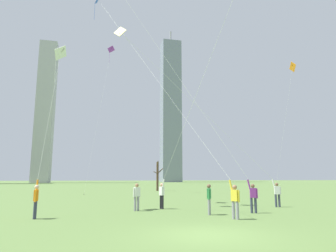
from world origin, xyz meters
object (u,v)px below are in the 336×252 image
(kite_flyer_midfield_left_blue, at_px, (198,145))
(kite_flyer_far_back_white, at_px, (41,167))
(distant_kite_drifting_left_purple, at_px, (109,60))
(bare_tree_leftmost, at_px, (158,175))
(distant_kite_high_overhead_orange, at_px, (292,75))
(kite_flyer_midfield_center_red, at_px, (188,124))
(bystander_far_off_by_trees, at_px, (209,198))
(kite_flyer_midfield_right_green, at_px, (201,117))
(kite_flyer_foreground_left_yellow, at_px, (252,167))
(bystander_strolling_midfield, at_px, (137,195))

(kite_flyer_midfield_left_blue, bearing_deg, kite_flyer_far_back_white, 171.41)
(kite_flyer_far_back_white, bearing_deg, distant_kite_drifting_left_purple, 80.37)
(kite_flyer_midfield_left_blue, xyz_separation_m, distant_kite_drifting_left_purple, (-4.17, 24.67, 14.27))
(distant_kite_drifting_left_purple, bearing_deg, bare_tree_leftmost, 33.99)
(distant_kite_high_overhead_orange, bearing_deg, kite_flyer_far_back_white, -153.13)
(distant_kite_drifting_left_purple, relative_size, distant_kite_high_overhead_orange, 1.33)
(kite_flyer_midfield_center_red, relative_size, distant_kite_drifting_left_purple, 0.86)
(kite_flyer_midfield_left_blue, height_order, bystander_far_off_by_trees, kite_flyer_midfield_left_blue)
(kite_flyer_far_back_white, bearing_deg, kite_flyer_midfield_center_red, 1.94)
(kite_flyer_far_back_white, bearing_deg, kite_flyer_midfield_right_green, 4.23)
(distant_kite_high_overhead_orange, xyz_separation_m, bare_tree_leftmost, (-12.39, 16.48, -11.39))
(kite_flyer_far_back_white, distance_m, distant_kite_drifting_left_purple, 28.35)
(kite_flyer_midfield_left_blue, bearing_deg, bystander_far_off_by_trees, 11.98)
(kite_flyer_midfield_left_blue, distance_m, distant_kite_high_overhead_orange, 23.37)
(kite_flyer_midfield_right_green, relative_size, distant_kite_high_overhead_orange, 1.34)
(kite_flyer_foreground_left_yellow, height_order, bystander_far_off_by_trees, kite_flyer_foreground_left_yellow)
(bystander_far_off_by_trees, bearing_deg, kite_flyer_midfield_left_blue, -168.02)
(kite_flyer_midfield_left_blue, height_order, distant_kite_high_overhead_orange, kite_flyer_midfield_left_blue)
(distant_kite_drifting_left_purple, xyz_separation_m, distant_kite_high_overhead_orange, (20.37, -11.10, -4.29))
(bare_tree_leftmost, bearing_deg, distant_kite_drifting_left_purple, -146.01)
(kite_flyer_midfield_right_green, height_order, bystander_far_off_by_trees, kite_flyer_midfield_right_green)
(kite_flyer_midfield_right_green, bearing_deg, bystander_strolling_midfield, 164.30)
(kite_flyer_foreground_left_yellow, relative_size, bare_tree_leftmost, 2.94)
(distant_kite_drifting_left_purple, xyz_separation_m, bare_tree_leftmost, (7.98, 5.38, -15.67))
(kite_flyer_midfield_center_red, relative_size, kite_flyer_far_back_white, 1.62)
(distant_kite_high_overhead_orange, height_order, bare_tree_leftmost, distant_kite_high_overhead_orange)
(distant_kite_high_overhead_orange, bearing_deg, bystander_strolling_midfield, -151.02)
(kite_flyer_midfield_center_red, bearing_deg, kite_flyer_midfield_right_green, 21.83)
(bystander_far_off_by_trees, height_order, distant_kite_high_overhead_orange, distant_kite_high_overhead_orange)
(kite_flyer_foreground_left_yellow, distance_m, bare_tree_leftmost, 26.60)
(bystander_strolling_midfield, bearing_deg, distant_kite_high_overhead_orange, 28.98)
(kite_flyer_midfield_left_blue, relative_size, distant_kite_drifting_left_purple, 0.87)
(bystander_far_off_by_trees, bearing_deg, bare_tree_leftmost, 83.94)
(kite_flyer_midfield_left_blue, relative_size, distant_kite_high_overhead_orange, 1.16)
(kite_flyer_foreground_left_yellow, relative_size, bystander_far_off_by_trees, 8.08)
(kite_flyer_midfield_center_red, distance_m, distant_kite_drifting_left_purple, 26.79)
(kite_flyer_midfield_right_green, xyz_separation_m, distant_kite_drifting_left_purple, (-5.08, 22.77, 12.29))
(kite_flyer_midfield_center_red, bearing_deg, distant_kite_drifting_left_purple, 100.01)
(kite_flyer_far_back_white, distance_m, bystander_far_off_by_trees, 9.00)
(kite_flyer_foreground_left_yellow, distance_m, bystander_strolling_midfield, 8.23)
(kite_flyer_foreground_left_yellow, height_order, distant_kite_high_overhead_orange, distant_kite_high_overhead_orange)
(kite_flyer_midfield_right_green, bearing_deg, kite_flyer_far_back_white, -175.77)
(kite_flyer_midfield_left_blue, bearing_deg, distant_kite_drifting_left_purple, 99.60)
(bystander_strolling_midfield, bearing_deg, kite_flyer_midfield_left_blue, -45.54)
(kite_flyer_midfield_center_red, xyz_separation_m, kite_flyer_midfield_right_green, (0.99, 0.40, 0.52))
(kite_flyer_midfield_center_red, height_order, bare_tree_leftmost, kite_flyer_midfield_center_red)
(bystander_strolling_midfield, height_order, distant_kite_high_overhead_orange, distant_kite_high_overhead_orange)
(kite_flyer_midfield_center_red, distance_m, distant_kite_high_overhead_orange, 21.98)
(kite_flyer_midfield_right_green, xyz_separation_m, bystander_far_off_by_trees, (-0.27, -1.77, -4.79))
(kite_flyer_far_back_white, distance_m, distant_kite_high_overhead_orange, 29.48)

